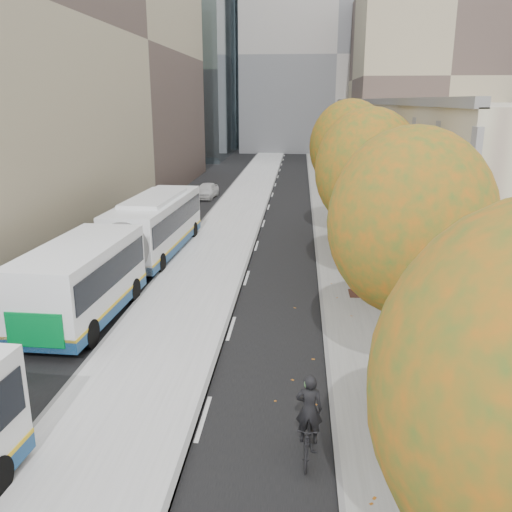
# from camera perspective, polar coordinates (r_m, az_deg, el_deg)

# --- Properties ---
(bus_platform) EXTENTS (4.25, 150.00, 0.15)m
(bus_platform) POSITION_cam_1_polar(r_m,az_deg,el_deg) (36.81, -2.78, 3.27)
(bus_platform) COLOR #AFAFAF
(bus_platform) RESTS_ON ground
(sidewalk) EXTENTS (4.75, 150.00, 0.08)m
(sidewalk) POSITION_cam_1_polar(r_m,az_deg,el_deg) (36.67, 9.73, 2.95)
(sidewalk) COLOR gray
(sidewalk) RESTS_ON ground
(building_tan) EXTENTS (18.00, 92.00, 8.00)m
(building_tan) POSITION_cam_1_polar(r_m,az_deg,el_deg) (66.38, 17.79, 11.68)
(building_tan) COLOR gray
(building_tan) RESTS_ON ground
(building_far_block) EXTENTS (30.00, 18.00, 30.00)m
(building_far_block) POSITION_cam_1_polar(r_m,az_deg,el_deg) (96.97, 8.18, 19.92)
(building_far_block) COLOR gray
(building_far_block) RESTS_ON ground
(bus_shelter) EXTENTS (1.90, 4.40, 2.53)m
(bus_shelter) POSITION_cam_1_polar(r_m,az_deg,el_deg) (13.92, 25.21, -11.25)
(bus_shelter) COLOR #383A3F
(bus_shelter) RESTS_ON sidewalk
(tree_c) EXTENTS (4.20, 4.20, 7.28)m
(tree_c) POSITION_cam_1_polar(r_m,az_deg,el_deg) (14.19, 15.97, 3.38)
(tree_c) COLOR #311C13
(tree_c) RESTS_ON sidewalk
(tree_d) EXTENTS (4.40, 4.40, 7.60)m
(tree_d) POSITION_cam_1_polar(r_m,az_deg,el_deg) (22.93, 11.77, 8.85)
(tree_d) COLOR #311C13
(tree_d) RESTS_ON sidewalk
(tree_e) EXTENTS (4.60, 4.60, 7.92)m
(tree_e) POSITION_cam_1_polar(r_m,az_deg,el_deg) (31.82, 9.86, 11.27)
(tree_e) COLOR #311C13
(tree_e) RESTS_ON sidewalk
(bus_far) EXTENTS (3.37, 18.36, 3.05)m
(bus_far) POSITION_cam_1_polar(r_m,az_deg,el_deg) (26.54, -13.02, 1.35)
(bus_far) COLOR white
(bus_far) RESTS_ON ground
(cyclist) EXTENTS (0.67, 1.75, 2.20)m
(cyclist) POSITION_cam_1_polar(r_m,az_deg,el_deg) (13.39, 5.55, -17.59)
(cyclist) COLOR black
(cyclist) RESTS_ON ground
(distant_car) EXTENTS (1.85, 4.02, 1.33)m
(distant_car) POSITION_cam_1_polar(r_m,az_deg,el_deg) (47.67, -5.23, 6.88)
(distant_car) COLOR silver
(distant_car) RESTS_ON ground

